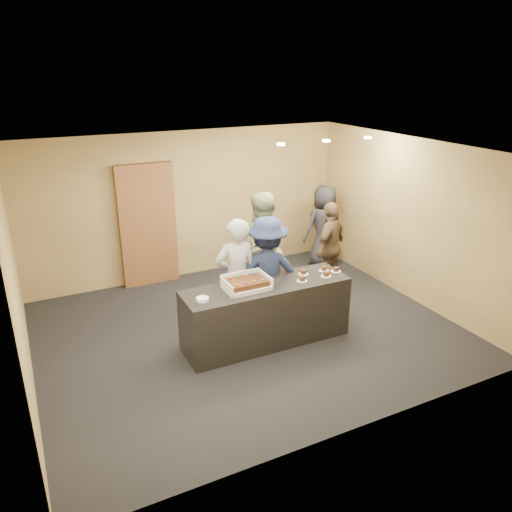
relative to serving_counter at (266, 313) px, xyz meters
name	(u,v)px	position (x,y,z in m)	size (l,w,h in m)	color
room	(247,247)	(-0.11, 0.39, 0.90)	(6.04, 6.00, 2.70)	black
serving_counter	(266,313)	(0.00, 0.00, 0.00)	(2.40, 0.70, 0.90)	black
storage_cabinet	(148,225)	(-0.92, 2.80, 0.65)	(1.00, 0.15, 2.20)	brown
cake_box	(246,285)	(-0.30, 0.02, 0.49)	(0.61, 0.42, 0.18)	white
sheet_cake	(247,282)	(-0.30, 0.00, 0.55)	(0.52, 0.36, 0.11)	#3F240E
plate_stack	(202,299)	(-0.98, -0.08, 0.47)	(0.17, 0.17, 0.04)	white
slice_a	(302,280)	(0.51, -0.12, 0.47)	(0.15, 0.15, 0.07)	white
slice_b	(303,273)	(0.65, 0.08, 0.47)	(0.15, 0.15, 0.07)	white
slice_c	(326,275)	(0.91, -0.13, 0.47)	(0.15, 0.15, 0.07)	white
slice_d	(324,269)	(1.00, 0.07, 0.47)	(0.15, 0.15, 0.07)	white
slice_e	(336,270)	(1.14, -0.04, 0.47)	(0.15, 0.15, 0.07)	white
person_server_grey	(237,277)	(-0.25, 0.45, 0.44)	(0.65, 0.42, 1.77)	#A4A4A9
person_sage_man	(260,251)	(0.44, 1.08, 0.52)	(0.94, 0.73, 1.93)	gray
person_navy_man	(267,273)	(0.24, 0.45, 0.41)	(1.12, 0.64, 1.73)	#1C2546
person_brown_extra	(330,247)	(1.84, 1.12, 0.35)	(0.94, 0.39, 1.60)	brown
person_dark_suit	(324,227)	(2.34, 2.08, 0.37)	(0.80, 0.52, 1.64)	#242429
ceiling_spotlights	(326,141)	(1.49, 0.89, 2.22)	(1.72, 0.12, 0.03)	#FFEAC6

